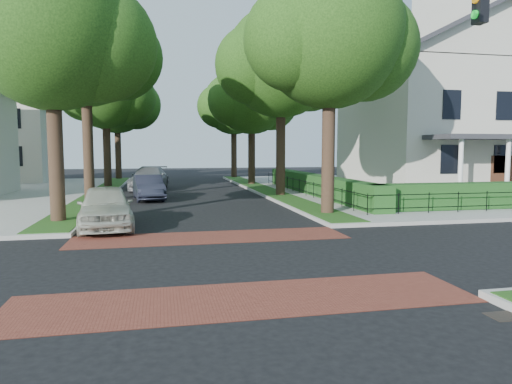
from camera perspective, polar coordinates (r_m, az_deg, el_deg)
ground at (r=12.11m, az=-4.05°, el=-8.52°), size 120.00×120.00×0.00m
sidewalk_ne at (r=37.30m, az=22.67°, el=0.59°), size 30.00×30.00×0.15m
crosswalk_far at (r=15.22m, az=-5.67°, el=-5.64°), size 9.00×2.20×0.01m
crosswalk_near at (r=9.07m, az=-1.26°, el=-13.26°), size 9.00×2.20×0.01m
storm_drain at (r=9.33m, az=28.88°, el=-13.41°), size 0.65×0.45×0.01m
grass_strip_ne at (r=31.65m, az=1.00°, el=0.39°), size 1.60×29.80×0.02m
grass_strip_nw at (r=31.12m, az=-18.79°, el=0.01°), size 1.60×29.80×0.02m
tree_right_near at (r=20.75m, az=9.26°, el=18.45°), size 7.75×6.67×10.66m
tree_right_mid at (r=28.31m, az=3.25°, el=15.70°), size 8.25×7.09×11.22m
tree_right_far at (r=36.80m, az=-0.47°, el=11.60°), size 7.25×6.23×9.74m
tree_right_back at (r=45.66m, az=-2.72°, el=10.83°), size 7.50×6.45×10.20m
tree_left_near at (r=19.76m, az=-23.82°, el=17.67°), size 7.50×6.45×10.20m
tree_left_mid at (r=27.71m, az=-20.31°, el=16.36°), size 8.00×6.88×11.48m
tree_left_far at (r=36.32m, az=-18.13°, el=11.76°), size 7.00×6.02×9.86m
tree_left_back at (r=45.28m, az=-16.86°, el=10.84°), size 7.75×6.66×10.44m
hedge_main_road at (r=28.30m, az=7.39°, el=0.95°), size 1.00×18.00×1.20m
fence_main_road at (r=28.06m, az=5.84°, el=0.62°), size 0.06×18.00×0.90m
house_victorian at (r=33.67m, az=23.20°, el=10.24°), size 13.00×13.05×12.48m
parked_car_front at (r=17.68m, az=-18.29°, el=-1.75°), size 2.40×4.87×1.60m
parked_car_middle at (r=26.95m, az=-13.28°, el=0.57°), size 2.05×4.52×1.44m
parked_car_rear at (r=33.78m, az=-13.20°, el=1.69°), size 3.00×5.94×1.65m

